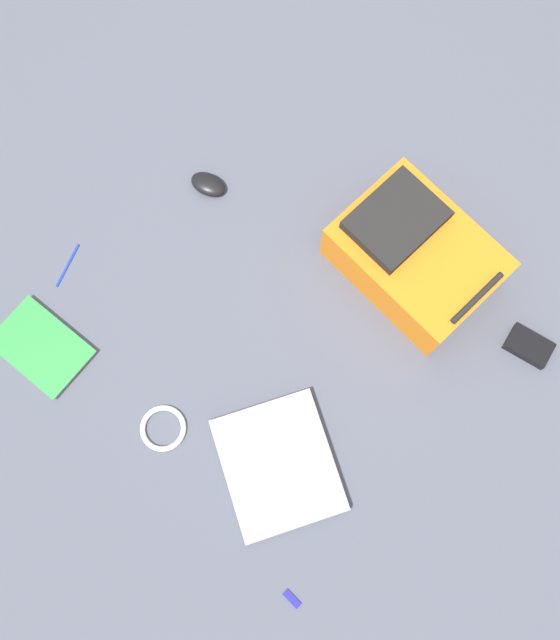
{
  "coord_description": "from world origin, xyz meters",
  "views": [
    {
      "loc": [
        0.39,
        0.32,
        1.85
      ],
      "look_at": [
        0.03,
        0.01,
        0.02
      ],
      "focal_mm": 39.27,
      "sensor_mm": 36.0,
      "label": 1
    }
  ],
  "objects_px": {
    "computer_mouse": "(208,184)",
    "usb_stick": "(292,599)",
    "book_blue": "(42,347)",
    "backpack": "(414,255)",
    "pen_black": "(67,265)",
    "cable_coil": "(163,428)",
    "power_brick": "(529,346)",
    "laptop": "(278,465)"
  },
  "relations": [
    {
      "from": "computer_mouse",
      "to": "usb_stick",
      "type": "distance_m",
      "value": 1.13
    },
    {
      "from": "computer_mouse",
      "to": "book_blue",
      "type": "bearing_deg",
      "value": -15.37
    },
    {
      "from": "backpack",
      "to": "book_blue",
      "type": "bearing_deg",
      "value": -35.08
    },
    {
      "from": "computer_mouse",
      "to": "usb_stick",
      "type": "bearing_deg",
      "value": 39.3
    },
    {
      "from": "pen_black",
      "to": "usb_stick",
      "type": "bearing_deg",
      "value": 77.24
    },
    {
      "from": "usb_stick",
      "to": "cable_coil",
      "type": "bearing_deg",
      "value": -99.58
    },
    {
      "from": "computer_mouse",
      "to": "cable_coil",
      "type": "relative_size",
      "value": 0.86
    },
    {
      "from": "computer_mouse",
      "to": "cable_coil",
      "type": "xyz_separation_m",
      "value": [
        0.58,
        0.38,
        -0.01
      ]
    },
    {
      "from": "cable_coil",
      "to": "power_brick",
      "type": "xyz_separation_m",
      "value": [
        -0.81,
        0.58,
        0.01
      ]
    },
    {
      "from": "power_brick",
      "to": "usb_stick",
      "type": "bearing_deg",
      "value": -3.37
    },
    {
      "from": "power_brick",
      "to": "pen_black",
      "type": "bearing_deg",
      "value": -58.78
    },
    {
      "from": "book_blue",
      "to": "usb_stick",
      "type": "height_order",
      "value": "book_blue"
    },
    {
      "from": "backpack",
      "to": "computer_mouse",
      "type": "distance_m",
      "value": 0.62
    },
    {
      "from": "laptop",
      "to": "pen_black",
      "type": "relative_size",
      "value": 3.16
    },
    {
      "from": "cable_coil",
      "to": "pen_black",
      "type": "height_order",
      "value": "cable_coil"
    },
    {
      "from": "book_blue",
      "to": "power_brick",
      "type": "relative_size",
      "value": 2.21
    },
    {
      "from": "laptop",
      "to": "cable_coil",
      "type": "xyz_separation_m",
      "value": [
        0.13,
        -0.29,
        -0.01
      ]
    },
    {
      "from": "pen_black",
      "to": "laptop",
      "type": "bearing_deg",
      "value": 88.88
    },
    {
      "from": "book_blue",
      "to": "power_brick",
      "type": "bearing_deg",
      "value": 131.77
    },
    {
      "from": "backpack",
      "to": "book_blue",
      "type": "height_order",
      "value": "backpack"
    },
    {
      "from": "backpack",
      "to": "pen_black",
      "type": "distance_m",
      "value": 0.95
    },
    {
      "from": "laptop",
      "to": "usb_stick",
      "type": "bearing_deg",
      "value": 47.58
    },
    {
      "from": "backpack",
      "to": "power_brick",
      "type": "xyz_separation_m",
      "value": [
        -0.03,
        0.39,
        -0.07
      ]
    },
    {
      "from": "pen_black",
      "to": "usb_stick",
      "type": "height_order",
      "value": "same"
    },
    {
      "from": "computer_mouse",
      "to": "usb_stick",
      "type": "relative_size",
      "value": 2.08
    },
    {
      "from": "laptop",
      "to": "book_blue",
      "type": "height_order",
      "value": "laptop"
    },
    {
      "from": "backpack",
      "to": "cable_coil",
      "type": "distance_m",
      "value": 0.81
    },
    {
      "from": "computer_mouse",
      "to": "pen_black",
      "type": "bearing_deg",
      "value": -30.97
    },
    {
      "from": "computer_mouse",
      "to": "pen_black",
      "type": "xyz_separation_m",
      "value": [
        0.44,
        -0.13,
        -0.01
      ]
    },
    {
      "from": "cable_coil",
      "to": "power_brick",
      "type": "bearing_deg",
      "value": 144.32
    },
    {
      "from": "computer_mouse",
      "to": "cable_coil",
      "type": "bearing_deg",
      "value": 19.01
    },
    {
      "from": "laptop",
      "to": "cable_coil",
      "type": "bearing_deg",
      "value": -65.53
    },
    {
      "from": "cable_coil",
      "to": "pen_black",
      "type": "bearing_deg",
      "value": -105.96
    },
    {
      "from": "backpack",
      "to": "power_brick",
      "type": "distance_m",
      "value": 0.4
    },
    {
      "from": "laptop",
      "to": "pen_black",
      "type": "distance_m",
      "value": 0.8
    },
    {
      "from": "backpack",
      "to": "cable_coil",
      "type": "bearing_deg",
      "value": -14.09
    },
    {
      "from": "power_brick",
      "to": "usb_stick",
      "type": "xyz_separation_m",
      "value": [
        0.9,
        -0.05,
        -0.01
      ]
    },
    {
      "from": "cable_coil",
      "to": "computer_mouse",
      "type": "bearing_deg",
      "value": -146.65
    },
    {
      "from": "laptop",
      "to": "cable_coil",
      "type": "relative_size",
      "value": 3.48
    },
    {
      "from": "cable_coil",
      "to": "laptop",
      "type": "bearing_deg",
      "value": 114.47
    },
    {
      "from": "cable_coil",
      "to": "usb_stick",
      "type": "relative_size",
      "value": 2.43
    },
    {
      "from": "laptop",
      "to": "computer_mouse",
      "type": "bearing_deg",
      "value": -123.91
    }
  ]
}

